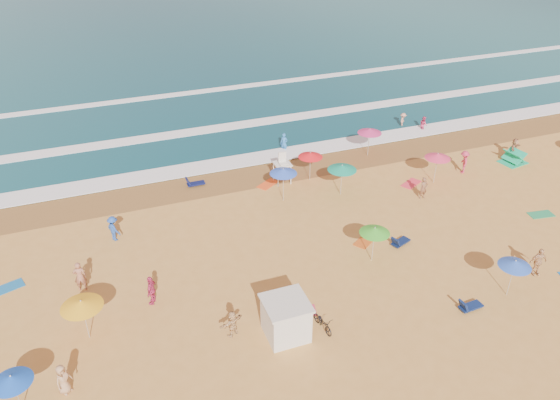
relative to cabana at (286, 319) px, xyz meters
name	(u,v)px	position (x,y,z in m)	size (l,w,h in m)	color
ground	(346,264)	(5.40, 4.08, -1.00)	(220.00, 220.00, 0.00)	gold
ocean	(140,0)	(5.40, 88.08, -1.00)	(220.00, 140.00, 0.18)	#0C4756
wet_sand	(274,172)	(5.40, 16.58, -0.99)	(220.00, 220.00, 0.00)	olive
surf_foam	(241,128)	(5.40, 25.40, -0.90)	(200.00, 18.70, 0.05)	white
cabana	(286,319)	(0.00, 0.00, 0.00)	(2.00, 2.00, 2.00)	silver
cabana_roof	(286,303)	(0.00, 0.00, 1.06)	(2.20, 2.20, 0.12)	silver
bicycle	(323,322)	(1.90, -0.30, -0.57)	(0.57, 1.62, 0.85)	black
lifeguard_stand	(282,170)	(5.42, 14.81, 0.05)	(1.20, 1.20, 2.10)	white
beach_umbrellas	(380,221)	(7.79, 4.65, 1.16)	(60.18, 30.52, 0.82)	green
loungers	(448,268)	(10.74, 1.43, -0.83)	(55.57, 26.10, 0.34)	#101C52
towels	(373,281)	(6.19, 2.12, -0.98)	(40.31, 28.77, 0.03)	#E81D53
beachgoers	(305,208)	(5.07, 9.62, -0.22)	(43.33, 24.71, 2.12)	#254FAD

